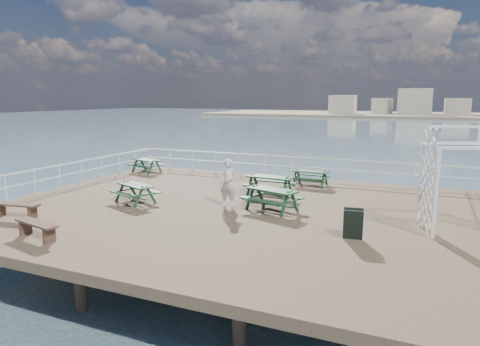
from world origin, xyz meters
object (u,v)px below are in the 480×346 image
picnic_table_d (135,189)px  flat_bench_far (37,226)px  picnic_table_e (272,195)px  person (228,183)px  trellis_arbor (470,186)px  picnic_table_c (310,175)px  picnic_table_b (270,181)px  flat_bench_near (16,207)px  picnic_table_a (147,163)px

picnic_table_d → flat_bench_far: 4.76m
picnic_table_e → person: size_ratio=1.22×
trellis_arbor → person: bearing=162.0°
picnic_table_c → picnic_table_e: bearing=-88.2°
picnic_table_c → person: person is taller
picnic_table_b → flat_bench_far: size_ratio=1.14×
picnic_table_b → picnic_table_d: bearing=-139.5°
picnic_table_e → picnic_table_c: bearing=105.3°
trellis_arbor → picnic_table_c: bearing=122.1°
picnic_table_b → trellis_arbor: trellis_arbor is taller
flat_bench_near → flat_bench_far: 2.79m
picnic_table_c → trellis_arbor: 7.99m
picnic_table_c → person: size_ratio=0.93×
picnic_table_c → flat_bench_far: size_ratio=0.97×
flat_bench_far → picnic_table_d: bearing=102.8°
picnic_table_e → person: 1.73m
flat_bench_far → person: bearing=69.1°
flat_bench_far → trellis_arbor: 12.93m
picnic_table_e → flat_bench_near: picnic_table_e is taller
picnic_table_b → person: bearing=-103.5°
person → picnic_table_e: bearing=-0.8°
picnic_table_d → picnic_table_b: bearing=58.2°
flat_bench_near → picnic_table_a: bearing=90.1°
picnic_table_c → flat_bench_near: 12.26m
picnic_table_b → picnic_table_c: (1.07, 2.64, -0.08)m
picnic_table_b → picnic_table_c: picnic_table_b is taller
picnic_table_c → picnic_table_d: size_ratio=0.83×
picnic_table_c → flat_bench_far: picnic_table_c is taller
picnic_table_d → flat_bench_far: (0.09, -4.76, -0.15)m
picnic_table_b → picnic_table_c: bearing=71.8°
picnic_table_c → flat_bench_far: 11.99m
flat_bench_far → picnic_table_e: bearing=59.3°
flat_bench_near → flat_bench_far: (2.47, -1.30, -0.02)m
picnic_table_e → picnic_table_b: bearing=128.8°
picnic_table_b → flat_bench_far: bearing=-114.5°
picnic_table_c → picnic_table_a: bearing=-176.3°
picnic_table_e → picnic_table_d: bearing=-152.4°
picnic_table_a → picnic_table_e: picnic_table_e is taller
flat_bench_far → person: 6.64m
person → picnic_table_d: bearing=-174.2°
trellis_arbor → flat_bench_near: bearing=178.6°
picnic_table_a → picnic_table_e: 10.34m
picnic_table_b → picnic_table_c: size_ratio=1.17×
picnic_table_a → picnic_table_b: (8.18, -2.62, 0.08)m
person → picnic_table_a: bearing=138.7°
picnic_table_b → flat_bench_near: (-6.81, -6.75, -0.21)m
picnic_table_b → flat_bench_near: bearing=-131.4°
picnic_table_a → picnic_table_c: 9.25m
picnic_table_c → picnic_table_e: (-0.16, -4.94, 0.08)m
flat_bench_far → picnic_table_c: bearing=74.9°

